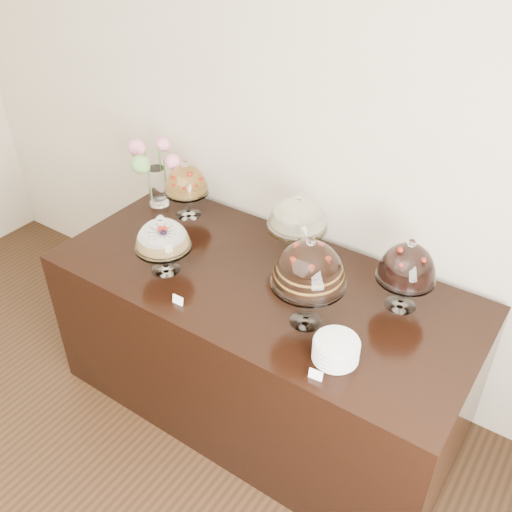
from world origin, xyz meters
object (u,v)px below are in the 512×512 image
Objects in this scene: cake_stand_cheesecake at (298,216)px; plate_stack at (336,350)px; cake_stand_sugar_sponge at (162,237)px; cake_stand_dark_choco at (408,266)px; display_counter at (261,345)px; flower_vase at (153,169)px; cake_stand_fruit_tart at (186,182)px; cake_stand_choco_layer at (309,268)px.

plate_stack is at bearing -46.28° from cake_stand_cheesecake.
cake_stand_dark_choco is (1.12, 0.42, 0.03)m from cake_stand_sugar_sponge.
display_counter is 5.84× the size of cake_stand_dark_choco.
display_counter is 0.81m from plate_stack.
flower_vase is at bearing 164.10° from display_counter.
cake_stand_fruit_tart is (-0.72, 0.29, 0.67)m from display_counter.
cake_stand_choco_layer is (0.34, -0.14, 0.76)m from display_counter.
cake_stand_dark_choco reaches higher than plate_stack.
cake_stand_sugar_sponge is 0.70× the size of cake_stand_choco_layer.
cake_stand_choco_layer is 1.15m from cake_stand_fruit_tart.
cake_stand_sugar_sponge is 0.82× the size of flower_vase.
flower_vase is at bearing -179.94° from cake_stand_cheesecake.
cake_stand_fruit_tart is (-0.76, 0.01, -0.04)m from cake_stand_cheesecake.
display_counter is 4.73× the size of cake_stand_choco_layer.
cake_stand_fruit_tart is at bearing 157.85° from cake_stand_choco_layer.
cake_stand_choco_layer is 2.40× the size of plate_stack.
cake_stand_cheesecake is at bearing 43.87° from cake_stand_sugar_sponge.
flower_vase is (-1.00, -0.00, -0.01)m from cake_stand_cheesecake.
cake_stand_dark_choco is 1.62m from flower_vase.
flower_vase is (-1.62, 0.06, 0.01)m from cake_stand_dark_choco.
cake_stand_cheesecake is 1.00m from flower_vase.
cake_stand_fruit_tart is (-0.26, 0.49, 0.02)m from cake_stand_sugar_sponge.
cake_stand_choco_layer is 0.48m from cake_stand_dark_choco.
display_counter is 0.97m from cake_stand_dark_choco.
cake_stand_sugar_sponge is 1.19m from cake_stand_dark_choco.
plate_stack is (-0.09, -0.49, -0.18)m from cake_stand_dark_choco.
cake_stand_choco_layer reaches higher than cake_stand_sugar_sponge.
display_counter is 5.47× the size of flower_vase.
cake_stand_fruit_tart is (-1.38, 0.07, -0.02)m from cake_stand_dark_choco.
display_counter is at bearing -97.53° from cake_stand_cheesecake.
cake_stand_choco_layer reaches higher than cake_stand_fruit_tart.
cake_stand_cheesecake reaches higher than cake_stand_dark_choco.
display_counter is 6.18× the size of cake_stand_fruit_tart.
cake_stand_sugar_sponge is at bearing -175.71° from cake_stand_choco_layer.
plate_stack is (0.22, -0.13, -0.26)m from cake_stand_choco_layer.
display_counter is 0.82m from cake_stand_sugar_sponge.
cake_stand_fruit_tart is (-1.06, 0.43, -0.09)m from cake_stand_choco_layer.
cake_stand_choco_layer is at bearing -53.94° from cake_stand_cheesecake.
flower_vase is (-0.96, 0.27, 0.69)m from display_counter.
cake_stand_choco_layer is at bearing -131.14° from cake_stand_dark_choco.
flower_vase is at bearing -176.67° from cake_stand_fruit_tart.
cake_stand_fruit_tart is 1.84× the size of plate_stack.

